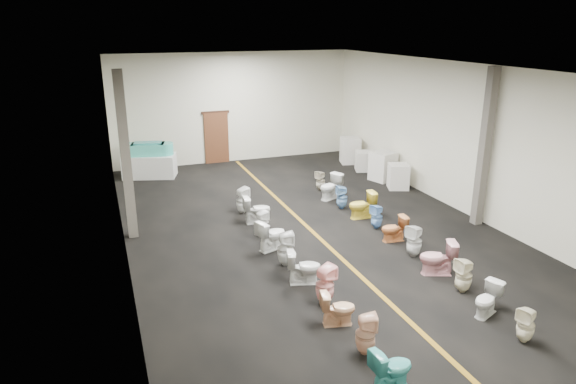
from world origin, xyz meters
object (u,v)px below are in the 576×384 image
object	(u,v)px
appliance_crate_b	(383,166)
bathtub	(148,149)
display_table	(150,166)
toilet_left_6	(271,235)
toilet_right_5	(394,229)
toilet_left_1	(366,334)
toilet_right_2	(464,275)
appliance_crate_d	(350,150)
toilet_right_10	(321,181)
toilet_right_0	(526,325)
toilet_right_3	(437,258)
toilet_left_4	(304,267)
toilet_left_7	(262,223)
toilet_left_0	(391,368)
toilet_right_6	(377,217)
toilet_left_2	(338,308)
appliance_crate_c	(364,161)
toilet_right_9	(330,187)
toilet_right_4	(414,241)
toilet_left_3	(325,285)
toilet_right_1	(488,300)
appliance_crate_a	(398,176)
toilet_left_9	(242,200)
toilet_left_8	(257,210)
toilet_right_7	(362,205)
toilet_right_8	(342,197)
toilet_left_5	(285,249)

from	to	relation	value
appliance_crate_b	bathtub	bearing A→B (deg)	156.74
display_table	toilet_left_6	xyz separation A→B (m)	(2.23, -7.89, -0.02)
toilet_right_5	toilet_left_1	bearing A→B (deg)	-31.80
bathtub	toilet_right_2	xyz separation A→B (m)	(5.42, -11.45, -0.68)
appliance_crate_d	toilet_right_10	world-z (taller)	appliance_crate_d
toilet_right_0	toilet_right_3	world-z (taller)	toilet_right_3
bathtub	toilet_left_4	xyz separation A→B (m)	(2.33, -9.86, -0.68)
toilet_left_6	toilet_right_5	xyz separation A→B (m)	(3.24, -0.64, -0.05)
toilet_left_7	toilet_left_0	bearing A→B (deg)	163.98
toilet_left_1	toilet_right_6	bearing A→B (deg)	-13.93
toilet_left_2	toilet_right_2	world-z (taller)	toilet_right_2
toilet_right_0	toilet_right_3	bearing A→B (deg)	158.80
appliance_crate_c	toilet_right_9	world-z (taller)	toilet_right_9
appliance_crate_d	toilet_right_10	bearing A→B (deg)	-131.79
toilet_right_3	toilet_right_9	xyz separation A→B (m)	(-0.04, 5.79, 0.01)
toilet_left_7	toilet_right_10	size ratio (longest dim) A/B	1.01
toilet_left_2	toilet_right_4	size ratio (longest dim) A/B	0.83
toilet_left_3	toilet_left_7	xyz separation A→B (m)	(-0.14, 3.92, -0.07)
appliance_crate_b	toilet_right_1	bearing A→B (deg)	-107.58
appliance_crate_a	toilet_left_3	size ratio (longest dim) A/B	1.02
toilet_left_6	toilet_right_2	size ratio (longest dim) A/B	1.03
toilet_right_9	toilet_left_6	bearing A→B (deg)	-68.79
toilet_left_9	toilet_right_5	xyz separation A→B (m)	(3.23, -3.49, -0.06)
toilet_right_3	toilet_right_5	size ratio (longest dim) A/B	1.18
appliance_crate_d	toilet_left_1	distance (m)	13.16
display_table	toilet_right_5	distance (m)	10.13
toilet_left_8	toilet_right_3	size ratio (longest dim) A/B	0.97
appliance_crate_d	toilet_left_6	distance (m)	9.19
toilet_right_5	toilet_right_7	xyz separation A→B (m)	(0.02, 1.83, 0.06)
bathtub	toilet_left_0	world-z (taller)	bathtub
toilet_right_1	toilet_right_8	world-z (taller)	toilet_right_8
appliance_crate_a	toilet_right_3	size ratio (longest dim) A/B	1.06
toilet_left_8	toilet_left_9	world-z (taller)	toilet_left_9
toilet_left_8	toilet_left_7	bearing A→B (deg)	176.17
appliance_crate_a	toilet_left_2	bearing A→B (deg)	-129.07
appliance_crate_d	toilet_right_8	world-z (taller)	appliance_crate_d
bathtub	toilet_left_3	distance (m)	11.13
toilet_right_4	toilet_right_8	bearing A→B (deg)	163.16
toilet_right_0	display_table	bearing A→B (deg)	-177.44
toilet_right_0	toilet_right_2	distance (m)	1.92
toilet_left_5	toilet_right_10	bearing A→B (deg)	-22.88
appliance_crate_b	appliance_crate_c	world-z (taller)	appliance_crate_b
toilet_left_8	toilet_right_7	world-z (taller)	toilet_right_7
appliance_crate_d	toilet_left_9	xyz separation A→B (m)	(-5.84, -4.23, -0.13)
toilet_left_4	toilet_right_3	bearing A→B (deg)	-87.08
toilet_left_2	toilet_right_8	size ratio (longest dim) A/B	0.91
toilet_right_1	toilet_left_7	bearing A→B (deg)	-174.39
toilet_right_6	toilet_right_7	size ratio (longest dim) A/B	0.88
toilet_right_6	display_table	bearing A→B (deg)	-161.12
display_table	toilet_left_2	world-z (taller)	display_table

